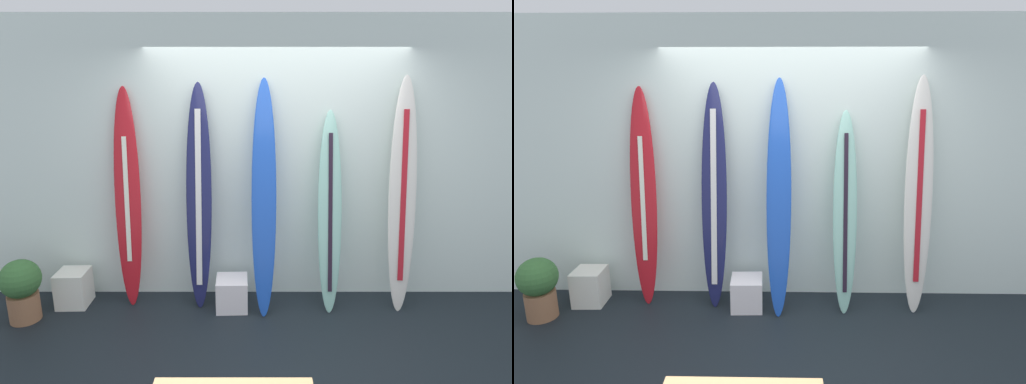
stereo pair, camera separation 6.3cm
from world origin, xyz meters
The scene contains 10 objects.
ground centered at (0.00, 0.00, -0.02)m, with size 8.00×8.00×0.04m, color black.
wall_back centered at (0.00, 1.30, 1.40)m, with size 7.20×0.20×2.80m, color silver.
surfboard_crimson centered at (-1.44, 1.03, 1.08)m, with size 0.26×0.31×2.15m.
surfboard_navy centered at (-0.74, 1.00, 1.08)m, with size 0.26×0.33×2.19m.
surfboard_cobalt centered at (-0.12, 0.92, 1.10)m, with size 0.24×0.50×2.23m.
surfboard_seafoam centered at (0.52, 0.95, 0.95)m, with size 0.24×0.44×1.94m.
surfboard_ivory centered at (1.21, 0.97, 1.13)m, with size 0.28×0.40×2.26m.
display_block_left centered at (-0.43, 0.88, 0.16)m, with size 0.32×0.32×0.32m.
display_block_center centered at (-2.03, 0.94, 0.18)m, with size 0.30×0.30×0.36m.
potted_plant centered at (-2.37, 0.66, 0.33)m, with size 0.36×0.36×0.60m.
Camera 2 is at (-0.13, -2.77, 2.12)m, focal length 28.47 mm.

